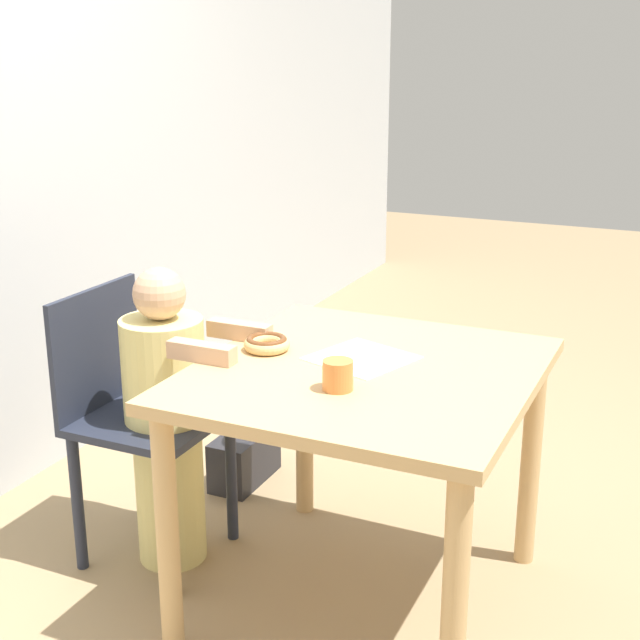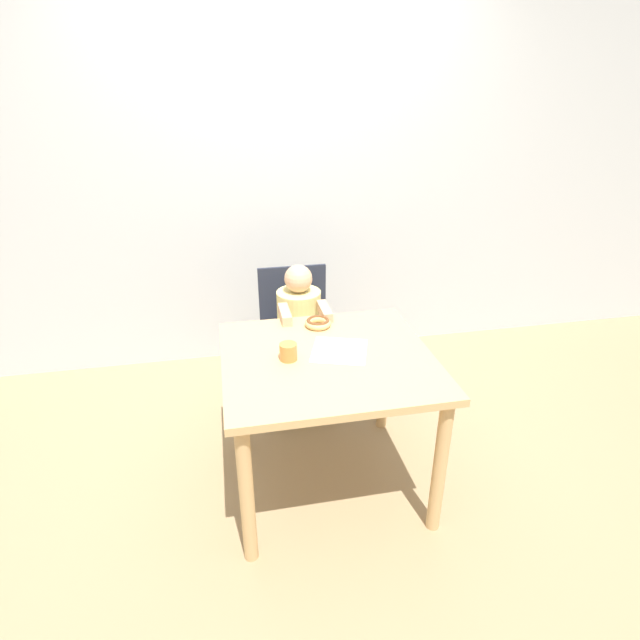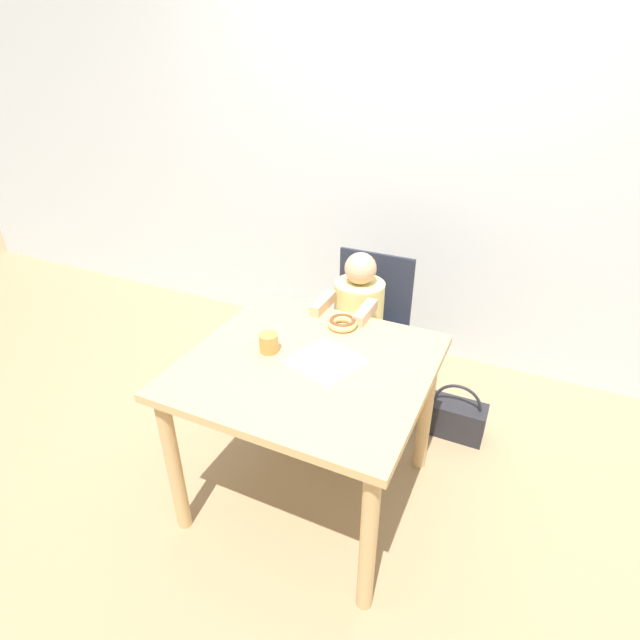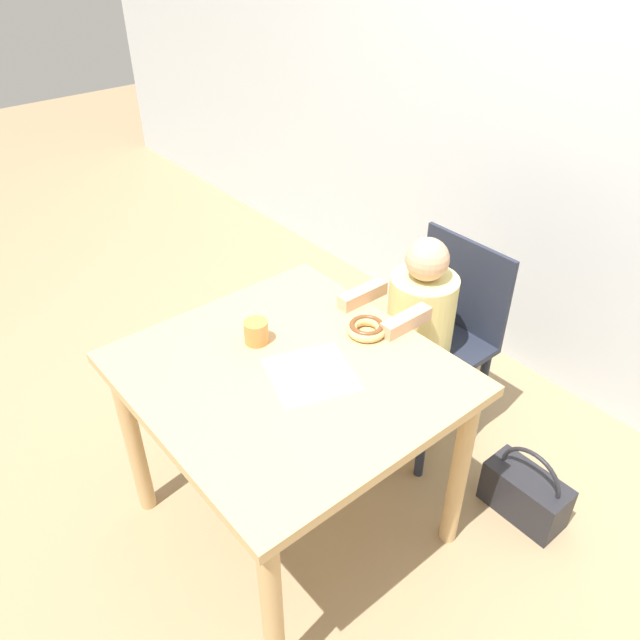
% 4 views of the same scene
% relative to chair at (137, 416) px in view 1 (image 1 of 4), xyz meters
% --- Properties ---
extents(ground_plane, '(12.00, 12.00, 0.00)m').
position_rel_chair_xyz_m(ground_plane, '(0.03, -0.75, -0.46)').
color(ground_plane, '#997F5B').
extents(dining_table, '(0.94, 0.89, 0.72)m').
position_rel_chair_xyz_m(dining_table, '(0.03, -0.75, 0.15)').
color(dining_table, tan).
rests_on(dining_table, ground_plane).
extents(chair, '(0.41, 0.41, 0.85)m').
position_rel_chair_xyz_m(chair, '(0.00, 0.00, 0.00)').
color(chair, '#232838').
rests_on(chair, ground_plane).
extents(child_figure, '(0.26, 0.43, 0.94)m').
position_rel_chair_xyz_m(child_figure, '(0.00, -0.11, 0.01)').
color(child_figure, '#E0D17F').
rests_on(child_figure, ground_plane).
extents(donut, '(0.13, 0.13, 0.04)m').
position_rel_chair_xyz_m(donut, '(0.05, -0.44, 0.28)').
color(donut, '#DBB270').
rests_on(donut, dining_table).
extents(napkin, '(0.31, 0.31, 0.00)m').
position_rel_chair_xyz_m(napkin, '(0.09, -0.71, 0.26)').
color(napkin, white).
rests_on(napkin, dining_table).
extents(handbag, '(0.30, 0.15, 0.31)m').
position_rel_chair_xyz_m(handbag, '(0.54, -0.07, -0.36)').
color(handbag, '#232328').
rests_on(handbag, ground_plane).
extents(cup, '(0.08, 0.08, 0.08)m').
position_rel_chair_xyz_m(cup, '(-0.15, -0.74, 0.30)').
color(cup, orange).
rests_on(cup, dining_table).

